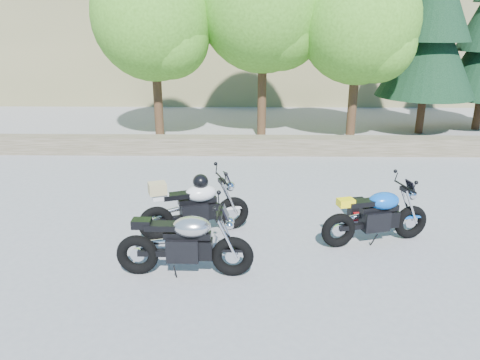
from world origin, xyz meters
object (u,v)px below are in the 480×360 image
(white_bike, at_px, (194,206))
(backpack, at_px, (357,209))
(silver_bike, at_px, (185,244))
(blue_bike, at_px, (377,216))

(white_bike, height_order, backpack, white_bike)
(silver_bike, relative_size, backpack, 5.17)
(silver_bike, distance_m, blue_bike, 3.36)
(silver_bike, xyz_separation_m, blue_bike, (3.16, 1.14, -0.02))
(white_bike, height_order, blue_bike, white_bike)
(silver_bike, height_order, blue_bike, silver_bike)
(silver_bike, distance_m, backpack, 3.77)
(white_bike, relative_size, backpack, 4.86)
(white_bike, relative_size, blue_bike, 1.00)
(blue_bike, distance_m, backpack, 1.08)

